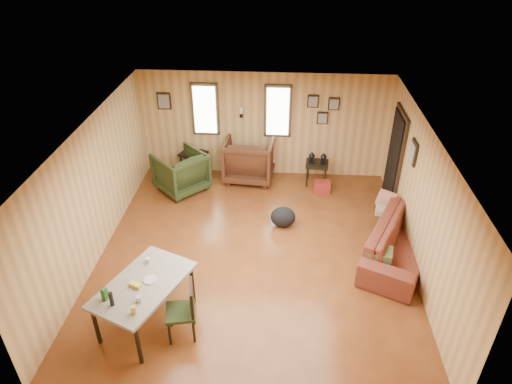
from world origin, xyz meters
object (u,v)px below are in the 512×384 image
at_px(sofa, 403,236).
at_px(recliner_green, 181,170).
at_px(side_table, 317,162).
at_px(recliner_brown, 250,156).
at_px(dining_table, 143,288).
at_px(end_table, 194,159).

relative_size(sofa, recliner_green, 2.38).
height_order(sofa, recliner_green, recliner_green).
xyz_separation_m(sofa, side_table, (-1.38, 2.49, 0.08)).
xyz_separation_m(sofa, recliner_brown, (-2.89, 2.62, 0.10)).
bearing_deg(side_table, recliner_green, -170.81).
bearing_deg(dining_table, recliner_green, 117.37).
height_order(recliner_green, dining_table, recliner_green).
bearing_deg(end_table, recliner_brown, -3.91).
height_order(recliner_green, side_table, recliner_green).
bearing_deg(end_table, recliner_green, -101.83).
xyz_separation_m(recliner_green, side_table, (2.97, 0.48, 0.04)).
distance_m(sofa, recliner_brown, 3.91).
bearing_deg(recliner_brown, recliner_green, 28.05).
bearing_deg(end_table, sofa, -32.86).
height_order(recliner_brown, side_table, recliner_brown).
distance_m(recliner_green, dining_table, 3.84).
distance_m(sofa, side_table, 2.85).
bearing_deg(recliner_brown, sofa, 142.99).
xyz_separation_m(sofa, recliner_green, (-4.35, 2.01, 0.03)).
bearing_deg(dining_table, recliner_brown, 98.33).
height_order(sofa, recliner_brown, recliner_brown).
relative_size(end_table, dining_table, 0.40).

